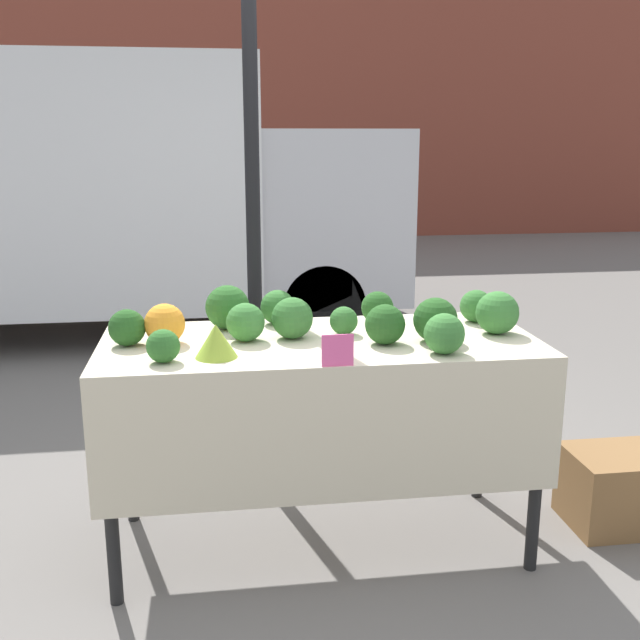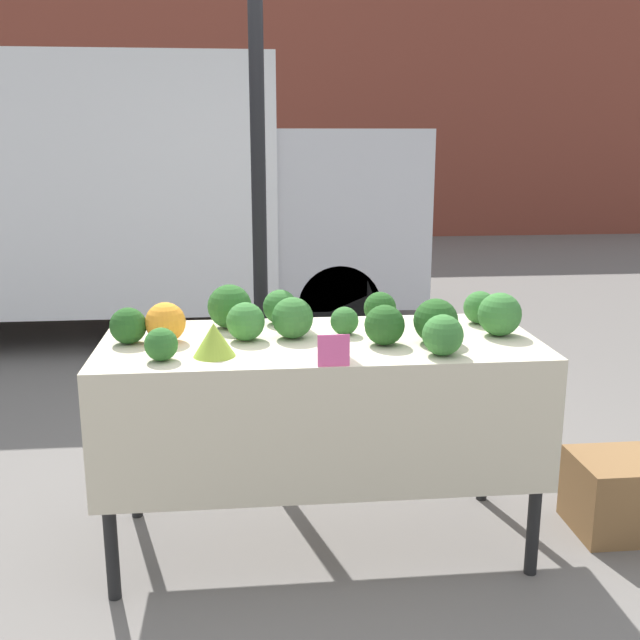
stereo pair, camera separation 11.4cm
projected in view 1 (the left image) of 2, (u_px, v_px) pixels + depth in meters
The scene contains 23 objects.
ground_plane at pixel (320, 542), 3.20m from camera, with size 40.00×40.00×0.00m, color slate.
building_facade at pixel (234, 87), 12.27m from camera, with size 16.00×0.60×4.93m.
tent_pole at pixel (253, 217), 3.57m from camera, with size 0.07×0.07×2.63m.
parked_truck at pixel (103, 190), 6.52m from camera, with size 4.79×2.11×2.31m.
market_table at pixel (322, 375), 2.95m from camera, with size 1.74×0.75×0.90m.
orange_cauliflower at pixel (165, 324), 2.91m from camera, with size 0.16×0.16×0.16m.
romanesco_head at pixel (216, 341), 2.73m from camera, with size 0.16×0.16×0.13m.
broccoli_head_0 at pixel (476, 306), 3.25m from camera, with size 0.14×0.14×0.14m.
broccoli_head_1 at pixel (292, 318), 2.98m from camera, with size 0.17×0.17×0.17m.
broccoli_head_2 at pixel (163, 346), 2.67m from camera, with size 0.12×0.12×0.12m.
broccoli_head_3 at pixel (245, 322), 2.95m from camera, with size 0.15×0.15×0.15m.
broccoli_head_4 at pixel (497, 313), 3.05m from camera, with size 0.18×0.18×0.18m.
broccoli_head_5 at pixel (444, 334), 2.77m from camera, with size 0.15×0.15×0.15m.
broccoli_head_6 at pixel (344, 321), 3.05m from camera, with size 0.12×0.12×0.12m.
broccoli_head_7 at pixel (228, 307), 3.13m from camera, with size 0.19×0.19×0.19m.
broccoli_head_8 at pixel (127, 328), 2.88m from camera, with size 0.14×0.14×0.14m.
broccoli_head_9 at pixel (436, 319), 3.08m from camera, with size 0.11×0.11×0.11m.
broccoli_head_10 at pixel (385, 324), 2.90m from camera, with size 0.16×0.16×0.16m.
broccoli_head_11 at pixel (435, 320), 2.94m from camera, with size 0.18×0.18×0.18m.
broccoli_head_12 at pixel (278, 307), 3.22m from camera, with size 0.15×0.15×0.15m.
broccoli_head_13 at pixel (377, 308), 3.23m from camera, with size 0.14×0.14×0.14m.
price_sign at pixel (338, 350), 2.63m from camera, with size 0.11×0.01×0.12m.
produce_crate at pixel (625, 488), 3.33m from camera, with size 0.51×0.35×0.34m.
Camera 1 is at (-0.40, -2.85, 1.69)m, focal length 42.00 mm.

